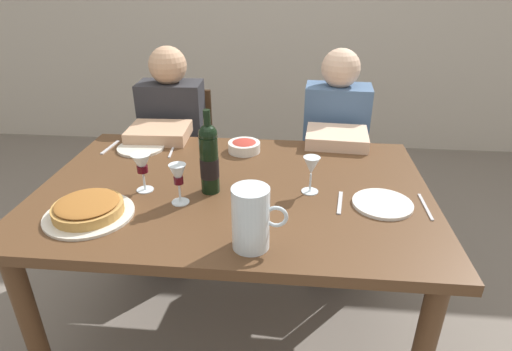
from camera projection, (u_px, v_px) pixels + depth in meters
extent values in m
plane|color=slate|center=(238.00, 328.00, 1.96)|extent=(8.00, 8.00, 0.00)
cube|color=brown|center=(234.00, 191.00, 1.63)|extent=(1.50, 1.00, 0.04)
cylinder|color=brown|center=(33.00, 332.00, 1.49)|extent=(0.07, 0.07, 0.72)
cylinder|color=brown|center=(123.00, 210.00, 2.23)|extent=(0.07, 0.07, 0.72)
cylinder|color=brown|center=(378.00, 223.00, 2.12)|extent=(0.07, 0.07, 0.72)
cylinder|color=black|center=(209.00, 165.00, 1.54)|extent=(0.07, 0.07, 0.22)
sphere|color=black|center=(208.00, 134.00, 1.48)|extent=(0.07, 0.07, 0.07)
cylinder|color=black|center=(207.00, 121.00, 1.46)|extent=(0.03, 0.03, 0.08)
cylinder|color=black|center=(210.00, 168.00, 1.54)|extent=(0.07, 0.07, 0.08)
cylinder|color=silver|center=(251.00, 218.00, 1.23)|extent=(0.11, 0.11, 0.20)
cylinder|color=silver|center=(251.00, 228.00, 1.25)|extent=(0.10, 0.10, 0.12)
torus|color=silver|center=(276.00, 217.00, 1.22)|extent=(0.07, 0.01, 0.07)
cylinder|color=silver|center=(89.00, 215.00, 1.43)|extent=(0.30, 0.30, 0.01)
cylinder|color=#C18E47|center=(88.00, 209.00, 1.42)|extent=(0.23, 0.23, 0.03)
ellipsoid|color=#9E6028|center=(87.00, 203.00, 1.41)|extent=(0.21, 0.21, 0.02)
cylinder|color=white|center=(244.00, 147.00, 1.92)|extent=(0.15, 0.15, 0.05)
ellipsoid|color=#B2382D|center=(244.00, 144.00, 1.91)|extent=(0.12, 0.12, 0.03)
cylinder|color=silver|center=(181.00, 202.00, 1.51)|extent=(0.06, 0.06, 0.00)
cylinder|color=silver|center=(180.00, 193.00, 1.49)|extent=(0.01, 0.01, 0.07)
cone|color=silver|center=(178.00, 175.00, 1.46)|extent=(0.06, 0.06, 0.08)
cylinder|color=#470A14|center=(179.00, 180.00, 1.47)|extent=(0.03, 0.03, 0.03)
cylinder|color=silver|center=(145.00, 190.00, 1.59)|extent=(0.06, 0.06, 0.00)
cylinder|color=silver|center=(144.00, 181.00, 1.58)|extent=(0.01, 0.01, 0.07)
cone|color=silver|center=(142.00, 164.00, 1.54)|extent=(0.07, 0.07, 0.08)
cylinder|color=#470A14|center=(142.00, 169.00, 1.55)|extent=(0.04, 0.04, 0.03)
cylinder|color=silver|center=(310.00, 191.00, 1.58)|extent=(0.06, 0.06, 0.00)
cylinder|color=silver|center=(310.00, 182.00, 1.56)|extent=(0.01, 0.01, 0.07)
cone|color=silver|center=(311.00, 166.00, 1.53)|extent=(0.06, 0.06, 0.07)
cylinder|color=white|center=(382.00, 204.00, 1.49)|extent=(0.21, 0.21, 0.01)
cylinder|color=silver|center=(141.00, 148.00, 1.95)|extent=(0.22, 0.22, 0.01)
cube|color=silver|center=(340.00, 203.00, 1.50)|extent=(0.04, 0.16, 0.00)
cube|color=silver|center=(425.00, 207.00, 1.48)|extent=(0.01, 0.18, 0.00)
cube|color=silver|center=(172.00, 150.00, 1.94)|extent=(0.03, 0.18, 0.00)
cube|color=silver|center=(110.00, 147.00, 1.97)|extent=(0.03, 0.16, 0.00)
cube|color=brown|center=(179.00, 165.00, 2.49)|extent=(0.42, 0.42, 0.02)
cube|color=brown|center=(183.00, 122.00, 2.57)|extent=(0.36, 0.05, 0.40)
cylinder|color=brown|center=(148.00, 213.00, 2.46)|extent=(0.04, 0.04, 0.45)
cylinder|color=brown|center=(205.00, 215.00, 2.44)|extent=(0.04, 0.04, 0.45)
cylinder|color=brown|center=(162.00, 186.00, 2.76)|extent=(0.04, 0.04, 0.45)
cylinder|color=brown|center=(213.00, 187.00, 2.74)|extent=(0.04, 0.04, 0.45)
cube|color=#2D2D33|center=(173.00, 127.00, 2.34)|extent=(0.35, 0.21, 0.50)
sphere|color=tan|center=(168.00, 65.00, 2.19)|extent=(0.20, 0.20, 0.20)
cube|color=#33333D|center=(169.00, 182.00, 2.28)|extent=(0.32, 0.39, 0.14)
cube|color=#33333D|center=(168.00, 238.00, 2.27)|extent=(0.28, 0.13, 0.40)
cube|color=tan|center=(159.00, 133.00, 2.06)|extent=(0.30, 0.25, 0.06)
cube|color=brown|center=(331.00, 170.00, 2.43)|extent=(0.43, 0.43, 0.02)
cube|color=brown|center=(334.00, 126.00, 2.50)|extent=(0.36, 0.06, 0.40)
cylinder|color=brown|center=(298.00, 218.00, 2.41)|extent=(0.04, 0.04, 0.45)
cylinder|color=brown|center=(358.00, 223.00, 2.36)|extent=(0.04, 0.04, 0.45)
cylinder|color=brown|center=(302.00, 190.00, 2.71)|extent=(0.04, 0.04, 0.45)
cylinder|color=brown|center=(355.00, 194.00, 2.66)|extent=(0.04, 0.04, 0.45)
cube|color=#4C6B93|center=(335.00, 131.00, 2.28)|extent=(0.35, 0.22, 0.50)
sphere|color=beige|center=(341.00, 68.00, 2.13)|extent=(0.20, 0.20, 0.20)
cube|color=#33333D|center=(331.00, 187.00, 2.23)|extent=(0.33, 0.40, 0.14)
cube|color=#33333D|center=(327.00, 245.00, 2.21)|extent=(0.28, 0.14, 0.40)
cube|color=beige|center=(337.00, 138.00, 2.00)|extent=(0.31, 0.26, 0.06)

